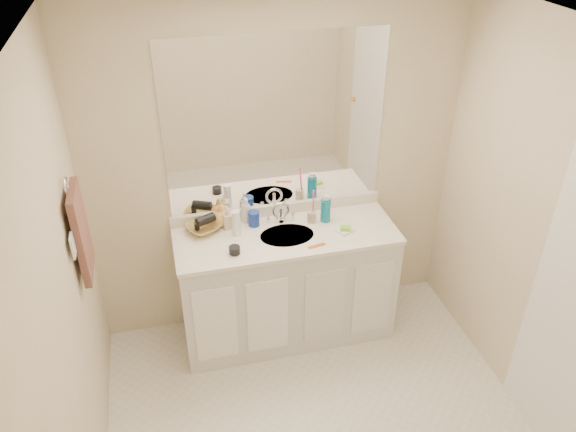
# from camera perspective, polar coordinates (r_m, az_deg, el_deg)

# --- Properties ---
(ceiling) EXTENTS (2.60, 2.60, 0.02)m
(ceiling) POSITION_cam_1_polar(r_m,az_deg,el_deg) (2.27, 6.26, 16.56)
(ceiling) COLOR white
(ceiling) RESTS_ON wall_back
(wall_back) EXTENTS (2.60, 0.02, 2.40)m
(wall_back) POSITION_cam_1_polar(r_m,az_deg,el_deg) (3.88, -1.17, 4.34)
(wall_back) COLOR beige
(wall_back) RESTS_ON floor
(wall_left) EXTENTS (0.02, 2.60, 2.40)m
(wall_left) POSITION_cam_1_polar(r_m,az_deg,el_deg) (2.78, -22.03, -11.18)
(wall_left) COLOR beige
(wall_left) RESTS_ON floor
(wall_right) EXTENTS (0.02, 2.60, 2.40)m
(wall_right) POSITION_cam_1_polar(r_m,az_deg,el_deg) (3.42, 26.04, -3.43)
(wall_right) COLOR beige
(wall_right) RESTS_ON floor
(vanity_cabinet) EXTENTS (1.50, 0.55, 0.85)m
(vanity_cabinet) POSITION_cam_1_polar(r_m,az_deg,el_deg) (4.08, -0.17, -7.11)
(vanity_cabinet) COLOR silver
(vanity_cabinet) RESTS_ON floor
(countertop) EXTENTS (1.52, 0.57, 0.03)m
(countertop) POSITION_cam_1_polar(r_m,az_deg,el_deg) (3.82, -0.18, -1.97)
(countertop) COLOR white
(countertop) RESTS_ON vanity_cabinet
(backsplash) EXTENTS (1.52, 0.03, 0.08)m
(backsplash) POSITION_cam_1_polar(r_m,az_deg,el_deg) (4.01, -1.08, 0.69)
(backsplash) COLOR white
(backsplash) RESTS_ON countertop
(sink_basin) EXTENTS (0.37, 0.37, 0.02)m
(sink_basin) POSITION_cam_1_polar(r_m,az_deg,el_deg) (3.80, -0.11, -2.10)
(sink_basin) COLOR beige
(sink_basin) RESTS_ON countertop
(faucet) EXTENTS (0.02, 0.02, 0.11)m
(faucet) POSITION_cam_1_polar(r_m,az_deg,el_deg) (3.91, -0.75, 0.14)
(faucet) COLOR silver
(faucet) RESTS_ON countertop
(mirror) EXTENTS (1.48, 0.01, 1.20)m
(mirror) POSITION_cam_1_polar(r_m,az_deg,el_deg) (3.72, -1.21, 9.22)
(mirror) COLOR white
(mirror) RESTS_ON wall_back
(blue_mug) EXTENTS (0.09, 0.09, 0.11)m
(blue_mug) POSITION_cam_1_polar(r_m,az_deg,el_deg) (3.88, -3.48, -0.26)
(blue_mug) COLOR #163398
(blue_mug) RESTS_ON countertop
(tan_cup) EXTENTS (0.08, 0.08, 0.08)m
(tan_cup) POSITION_cam_1_polar(r_m,az_deg,el_deg) (3.92, 2.40, -0.08)
(tan_cup) COLOR tan
(tan_cup) RESTS_ON countertop
(toothbrush) EXTENTS (0.02, 0.04, 0.22)m
(toothbrush) POSITION_cam_1_polar(r_m,az_deg,el_deg) (3.87, 2.58, 1.31)
(toothbrush) COLOR #FF439C
(toothbrush) RESTS_ON tan_cup
(mouthwash_bottle) EXTENTS (0.08, 0.08, 0.17)m
(mouthwash_bottle) POSITION_cam_1_polar(r_m,az_deg,el_deg) (3.92, 3.84, 0.57)
(mouthwash_bottle) COLOR #0C7595
(mouthwash_bottle) RESTS_ON countertop
(soap_dish) EXTENTS (0.14, 0.13, 0.01)m
(soap_dish) POSITION_cam_1_polar(r_m,az_deg,el_deg) (3.85, 5.83, -1.45)
(soap_dish) COLOR white
(soap_dish) RESTS_ON countertop
(green_soap) EXTENTS (0.08, 0.07, 0.02)m
(green_soap) POSITION_cam_1_polar(r_m,az_deg,el_deg) (3.84, 5.85, -1.23)
(green_soap) COLOR #8BDB35
(green_soap) RESTS_ON soap_dish
(orange_comb) EXTENTS (0.12, 0.05, 0.01)m
(orange_comb) POSITION_cam_1_polar(r_m,az_deg,el_deg) (3.69, 2.93, -3.04)
(orange_comb) COLOR #EC5A18
(orange_comb) RESTS_ON countertop
(dark_jar) EXTENTS (0.08, 0.08, 0.05)m
(dark_jar) POSITION_cam_1_polar(r_m,az_deg,el_deg) (3.62, -5.45, -3.47)
(dark_jar) COLOR black
(dark_jar) RESTS_ON countertop
(extra_white_bottle) EXTENTS (0.06, 0.06, 0.18)m
(extra_white_bottle) POSITION_cam_1_polar(r_m,az_deg,el_deg) (3.78, -5.28, -0.70)
(extra_white_bottle) COLOR white
(extra_white_bottle) RESTS_ON countertop
(soap_bottle_white) EXTENTS (0.08, 0.08, 0.18)m
(soap_bottle_white) POSITION_cam_1_polar(r_m,az_deg,el_deg) (3.91, -4.30, 0.61)
(soap_bottle_white) COLOR silver
(soap_bottle_white) RESTS_ON countertop
(soap_bottle_cream) EXTENTS (0.08, 0.09, 0.16)m
(soap_bottle_cream) POSITION_cam_1_polar(r_m,az_deg,el_deg) (3.86, -6.14, -0.14)
(soap_bottle_cream) COLOR beige
(soap_bottle_cream) RESTS_ON countertop
(soap_bottle_yellow) EXTENTS (0.16, 0.16, 0.16)m
(soap_bottle_yellow) POSITION_cam_1_polar(r_m,az_deg,el_deg) (3.89, -6.83, 0.07)
(soap_bottle_yellow) COLOR #F5B95F
(soap_bottle_yellow) RESTS_ON countertop
(wicker_basket) EXTENTS (0.29, 0.29, 0.05)m
(wicker_basket) POSITION_cam_1_polar(r_m,az_deg,el_deg) (3.87, -8.61, -1.20)
(wicker_basket) COLOR #AB8845
(wicker_basket) RESTS_ON countertop
(hair_dryer) EXTENTS (0.15, 0.11, 0.07)m
(hair_dryer) POSITION_cam_1_polar(r_m,az_deg,el_deg) (3.83, -8.39, -0.37)
(hair_dryer) COLOR black
(hair_dryer) RESTS_ON wicker_basket
(towel_ring) EXTENTS (0.01, 0.11, 0.11)m
(towel_ring) POSITION_cam_1_polar(r_m,az_deg,el_deg) (3.22, -21.59, 2.83)
(towel_ring) COLOR silver
(towel_ring) RESTS_ON wall_left
(hand_towel) EXTENTS (0.04, 0.32, 0.55)m
(hand_towel) POSITION_cam_1_polar(r_m,az_deg,el_deg) (3.36, -20.27, -1.59)
(hand_towel) COLOR #52322C
(hand_towel) RESTS_ON towel_ring
(switch_plate) EXTENTS (0.01, 0.08, 0.13)m
(switch_plate) POSITION_cam_1_polar(r_m,az_deg,el_deg) (3.17, -21.03, -2.82)
(switch_plate) COLOR white
(switch_plate) RESTS_ON wall_left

